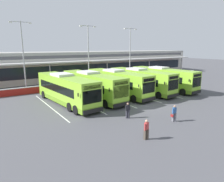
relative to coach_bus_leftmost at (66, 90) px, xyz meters
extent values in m
plane|color=#4C4C51|center=(8.27, -6.06, -1.79)|extent=(200.00, 200.00, 0.00)
cube|color=beige|center=(8.27, 20.94, 0.96)|extent=(70.00, 10.00, 5.50)
cube|color=#19232D|center=(8.27, 15.92, 0.51)|extent=(66.00, 0.08, 2.20)
cube|color=#4C4C51|center=(8.27, 15.91, 3.36)|extent=(68.00, 0.08, 0.60)
cube|color=beige|center=(8.27, 14.44, 2.41)|extent=(67.00, 3.00, 0.24)
cube|color=gray|center=(8.27, 20.94, 3.96)|extent=(70.00, 10.00, 0.50)
cylinder|color=#999999|center=(2.07, 13.24, 0.31)|extent=(0.20, 0.20, 4.20)
cylinder|color=#999999|center=(14.47, 13.24, 0.31)|extent=(0.20, 0.20, 4.20)
cylinder|color=#999999|center=(26.87, 13.24, 0.31)|extent=(0.20, 0.20, 4.20)
cylinder|color=#999999|center=(39.27, 13.24, 0.31)|extent=(0.20, 0.20, 4.20)
cube|color=maroon|center=(8.27, 8.44, -1.29)|extent=(60.00, 0.36, 1.00)
cube|color=#B2B2B2|center=(8.27, 8.44, -0.74)|extent=(60.00, 0.40, 0.10)
cube|color=#8CC633|center=(0.00, -0.04, 0.12)|extent=(3.66, 12.19, 3.19)
cube|color=olive|center=(0.00, -0.04, -1.19)|extent=(3.68, 12.21, 0.56)
cube|color=black|center=(-0.03, 0.36, 0.36)|extent=(3.46, 9.80, 0.96)
cube|color=black|center=(0.56, -5.96, 0.26)|extent=(2.31, 0.31, 1.40)
cube|color=black|center=(0.56, -5.97, 1.26)|extent=(2.05, 0.27, 0.40)
cube|color=silver|center=(-0.09, 0.96, 1.85)|extent=(2.30, 2.98, 0.28)
cube|color=black|center=(0.57, -6.07, -1.24)|extent=(2.45, 0.39, 0.44)
cube|color=black|center=(1.97, -5.48, 0.61)|extent=(0.09, 0.13, 0.36)
cube|color=black|center=(-0.92, -5.75, 0.61)|extent=(0.09, 0.13, 0.36)
cylinder|color=black|center=(0.77, 4.65, -1.27)|extent=(0.42, 1.07, 1.04)
cylinder|color=black|center=(-1.61, 4.43, -1.27)|extent=(0.42, 1.07, 1.04)
cylinder|color=black|center=(1.49, -3.11, -1.27)|extent=(0.42, 1.07, 1.04)
cylinder|color=black|center=(-0.89, -3.34, -1.27)|extent=(0.42, 1.07, 1.04)
cylinder|color=black|center=(1.62, -4.51, -1.27)|extent=(0.42, 1.07, 1.04)
cylinder|color=black|center=(-0.76, -4.73, -1.27)|extent=(0.42, 1.07, 1.04)
cube|color=#8CC633|center=(3.87, 0.23, 0.12)|extent=(3.66, 12.19, 3.19)
cube|color=olive|center=(3.87, 0.23, -1.19)|extent=(3.68, 12.21, 0.56)
cube|color=black|center=(3.83, 0.63, 0.36)|extent=(3.46, 9.80, 0.96)
cube|color=black|center=(4.43, -5.69, 0.26)|extent=(2.31, 0.31, 1.40)
cube|color=black|center=(4.43, -5.70, 1.26)|extent=(2.05, 0.27, 0.40)
cube|color=silver|center=(3.78, 1.23, 1.85)|extent=(2.30, 2.98, 0.28)
cube|color=black|center=(4.44, -5.80, -1.24)|extent=(2.45, 0.39, 0.44)
cube|color=black|center=(5.84, -5.21, 0.61)|extent=(0.09, 0.13, 0.36)
cube|color=black|center=(2.94, -5.48, 0.61)|extent=(0.09, 0.13, 0.36)
cylinder|color=black|center=(4.63, 4.92, -1.27)|extent=(0.42, 1.07, 1.04)
cylinder|color=black|center=(2.25, 4.70, -1.27)|extent=(0.42, 1.07, 1.04)
cylinder|color=black|center=(5.36, -2.84, -1.27)|extent=(0.42, 1.07, 1.04)
cylinder|color=black|center=(2.98, -3.07, -1.27)|extent=(0.42, 1.07, 1.04)
cylinder|color=black|center=(5.49, -4.24, -1.27)|extent=(0.42, 1.07, 1.04)
cylinder|color=black|center=(3.11, -4.46, -1.27)|extent=(0.42, 1.07, 1.04)
cube|color=#8CC633|center=(8.15, 0.23, 0.12)|extent=(3.66, 12.19, 3.19)
cube|color=olive|center=(8.15, 0.23, -1.19)|extent=(3.68, 12.21, 0.56)
cube|color=black|center=(8.12, 0.63, 0.36)|extent=(3.46, 9.80, 0.96)
cube|color=black|center=(8.71, -5.69, 0.26)|extent=(2.31, 0.31, 1.40)
cube|color=black|center=(8.71, -5.70, 1.26)|extent=(2.05, 0.27, 0.40)
cube|color=silver|center=(8.06, 1.23, 1.85)|extent=(2.30, 2.98, 0.28)
cube|color=black|center=(8.72, -5.80, -1.24)|extent=(2.45, 0.39, 0.44)
cube|color=black|center=(10.12, -5.21, 0.61)|extent=(0.09, 0.13, 0.36)
cube|color=black|center=(7.23, -5.48, 0.61)|extent=(0.09, 0.13, 0.36)
cylinder|color=black|center=(8.91, 4.92, -1.27)|extent=(0.42, 1.07, 1.04)
cylinder|color=black|center=(6.54, 4.70, -1.27)|extent=(0.42, 1.07, 1.04)
cylinder|color=black|center=(9.64, -2.85, -1.27)|extent=(0.42, 1.07, 1.04)
cylinder|color=black|center=(7.26, -3.07, -1.27)|extent=(0.42, 1.07, 1.04)
cylinder|color=black|center=(9.77, -4.24, -1.27)|extent=(0.42, 1.07, 1.04)
cylinder|color=black|center=(7.39, -4.46, -1.27)|extent=(0.42, 1.07, 1.04)
cube|color=#8CC633|center=(12.30, -0.16, 0.12)|extent=(3.66, 12.19, 3.19)
cube|color=olive|center=(12.30, -0.16, -1.19)|extent=(3.68, 12.21, 0.56)
cube|color=black|center=(12.26, 0.24, 0.36)|extent=(3.46, 9.80, 0.96)
cube|color=black|center=(12.85, -6.08, 0.26)|extent=(2.31, 0.31, 1.40)
cube|color=black|center=(12.86, -6.09, 1.26)|extent=(2.05, 0.27, 0.40)
cube|color=silver|center=(12.21, 0.84, 1.85)|extent=(2.30, 2.98, 0.28)
cube|color=black|center=(12.87, -6.19, -1.24)|extent=(2.45, 0.39, 0.44)
cube|color=black|center=(14.27, -5.60, 0.61)|extent=(0.09, 0.13, 0.36)
cube|color=black|center=(11.37, -5.87, 0.61)|extent=(0.09, 0.13, 0.36)
cylinder|color=black|center=(13.06, 4.53, -1.27)|extent=(0.42, 1.07, 1.04)
cylinder|color=black|center=(10.68, 4.31, -1.27)|extent=(0.42, 1.07, 1.04)
cylinder|color=black|center=(13.79, -3.23, -1.27)|extent=(0.42, 1.07, 1.04)
cylinder|color=black|center=(11.41, -3.46, -1.27)|extent=(0.42, 1.07, 1.04)
cylinder|color=black|center=(13.92, -4.63, -1.27)|extent=(0.42, 1.07, 1.04)
cylinder|color=black|center=(11.54, -4.85, -1.27)|extent=(0.42, 1.07, 1.04)
cube|color=#8CC633|center=(16.88, -0.60, 0.12)|extent=(3.66, 12.19, 3.19)
cube|color=olive|center=(16.88, -0.60, -1.19)|extent=(3.68, 12.21, 0.56)
cube|color=black|center=(16.84, -0.20, 0.36)|extent=(3.46, 9.80, 0.96)
cube|color=black|center=(17.43, -6.52, 0.26)|extent=(2.31, 0.31, 1.40)
cube|color=black|center=(17.44, -6.53, 1.26)|extent=(2.05, 0.27, 0.40)
cube|color=silver|center=(16.79, 0.40, 1.85)|extent=(2.30, 2.98, 0.28)
cube|color=black|center=(17.44, -6.63, -1.24)|extent=(2.45, 0.39, 0.44)
cube|color=black|center=(18.85, -6.04, 0.61)|extent=(0.09, 0.13, 0.36)
cube|color=black|center=(15.95, -6.31, 0.61)|extent=(0.09, 0.13, 0.36)
cylinder|color=black|center=(17.64, 4.10, -1.27)|extent=(0.42, 1.07, 1.04)
cylinder|color=black|center=(15.26, 3.87, -1.27)|extent=(0.42, 1.07, 1.04)
cylinder|color=black|center=(18.37, -3.67, -1.27)|extent=(0.42, 1.07, 1.04)
cylinder|color=black|center=(15.99, -3.89, -1.27)|extent=(0.42, 1.07, 1.04)
cylinder|color=black|center=(18.50, -5.06, -1.27)|extent=(0.42, 1.07, 1.04)
cylinder|color=black|center=(16.12, -5.29, -1.27)|extent=(0.42, 1.07, 1.04)
cube|color=silver|center=(-2.23, -0.06, -1.78)|extent=(0.14, 13.00, 0.01)
cube|color=silver|center=(1.97, -0.06, -1.78)|extent=(0.14, 13.00, 0.01)
cube|color=silver|center=(6.17, -0.06, -1.78)|extent=(0.14, 13.00, 0.01)
cube|color=silver|center=(10.37, -0.06, -1.78)|extent=(0.14, 13.00, 0.01)
cube|color=silver|center=(14.57, -0.06, -1.78)|extent=(0.14, 13.00, 0.01)
cube|color=silver|center=(18.77, -0.06, -1.78)|extent=(0.14, 13.00, 0.01)
cube|color=slate|center=(6.24, -11.74, -1.37)|extent=(0.15, 0.19, 0.84)
cube|color=slate|center=(6.40, -11.85, -1.37)|extent=(0.15, 0.19, 0.84)
cube|color=#2D5693|center=(6.32, -11.80, -0.67)|extent=(0.35, 0.24, 0.56)
cube|color=#2D5693|center=(6.10, -11.81, -0.69)|extent=(0.09, 0.10, 0.54)
cube|color=#2D5693|center=(6.54, -11.78, -0.69)|extent=(0.09, 0.10, 0.54)
sphere|color=tan|center=(6.32, -11.80, -0.28)|extent=(0.22, 0.22, 0.22)
cube|color=maroon|center=(6.03, -11.79, -1.16)|extent=(0.13, 0.29, 0.22)
cylinder|color=maroon|center=(6.03, -11.79, -0.98)|extent=(0.02, 0.02, 0.16)
cube|color=#4C4238|center=(1.26, -13.19, -1.37)|extent=(0.18, 0.21, 0.84)
cube|color=#4C4238|center=(1.45, -13.27, -1.37)|extent=(0.18, 0.21, 0.84)
cube|color=#B23838|center=(1.36, -13.23, -0.67)|extent=(0.38, 0.30, 0.56)
cube|color=#B23838|center=(1.14, -13.28, -0.69)|extent=(0.11, 0.12, 0.54)
cube|color=#B23838|center=(1.57, -13.17, -0.69)|extent=(0.11, 0.12, 0.54)
sphere|color=tan|center=(1.36, -13.23, -0.28)|extent=(0.22, 0.22, 0.22)
cube|color=#33333D|center=(3.07, -8.54, -1.37)|extent=(0.16, 0.19, 0.84)
cube|color=#33333D|center=(3.21, -8.67, -1.37)|extent=(0.16, 0.19, 0.84)
cube|color=black|center=(3.14, -8.61, -0.67)|extent=(0.36, 0.25, 0.56)
cube|color=black|center=(2.92, -8.58, -0.69)|extent=(0.10, 0.11, 0.54)
cube|color=black|center=(3.36, -8.63, -0.69)|extent=(0.10, 0.11, 0.54)
sphere|color=tan|center=(3.14, -8.61, -0.28)|extent=(0.22, 0.22, 0.22)
cylinder|color=#9E9EA3|center=(-2.66, 11.04, 3.71)|extent=(0.20, 0.20, 11.00)
cylinder|color=#9E9EA3|center=(-2.66, 11.04, 9.06)|extent=(2.80, 0.10, 0.10)
cube|color=silver|center=(-4.06, 11.04, 8.96)|extent=(0.44, 0.28, 0.20)
cube|color=silver|center=(-1.26, 11.04, 8.96)|extent=(0.44, 0.28, 0.20)
cylinder|color=#9E9EA3|center=(8.74, 10.75, 3.71)|extent=(0.20, 0.20, 11.00)
cylinder|color=#9E9EA3|center=(8.74, 10.75, 9.06)|extent=(2.80, 0.10, 0.10)
cube|color=silver|center=(7.34, 10.75, 8.96)|extent=(0.44, 0.28, 0.20)
cube|color=silver|center=(10.14, 10.75, 8.96)|extent=(0.44, 0.28, 0.20)
cylinder|color=#9E9EA3|center=(18.59, 10.58, 3.71)|extent=(0.20, 0.20, 11.00)
cylinder|color=#9E9EA3|center=(18.59, 10.58, 9.06)|extent=(2.80, 0.10, 0.10)
cube|color=silver|center=(17.19, 10.58, 8.96)|extent=(0.44, 0.28, 0.20)
cube|color=silver|center=(19.99, 10.58, 8.96)|extent=(0.44, 0.28, 0.20)
camera|label=1|loc=(-8.95, -23.98, 5.27)|focal=32.52mm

